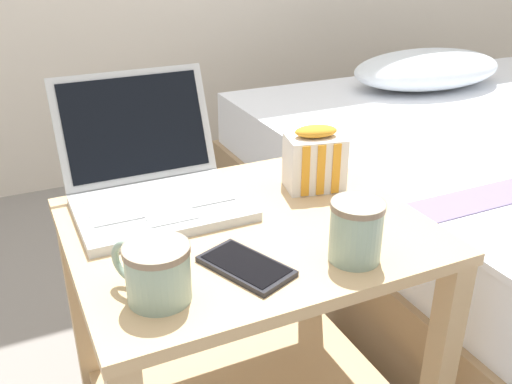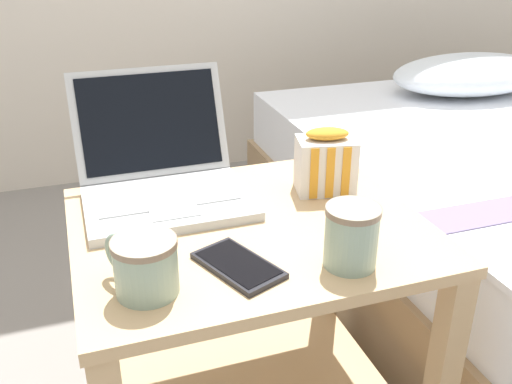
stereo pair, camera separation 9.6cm
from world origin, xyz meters
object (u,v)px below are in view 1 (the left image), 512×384
at_px(laptop, 153,179).
at_px(mug_front_left, 357,227).
at_px(snack_bag, 315,160).
at_px(cell_phone, 246,266).
at_px(mug_front_right, 156,269).

xyz_separation_m(laptop, mug_front_left, (0.23, -0.34, 0.01)).
height_order(snack_bag, cell_phone, snack_bag).
bearing_deg(mug_front_left, mug_front_right, 174.87).
distance_m(laptop, mug_front_left, 0.41).
bearing_deg(mug_front_right, laptop, 75.07).
bearing_deg(snack_bag, mug_front_left, -106.57).
relative_size(mug_front_left, cell_phone, 0.66).
xyz_separation_m(laptop, mug_front_right, (-0.08, -0.31, 0.00)).
height_order(laptop, mug_front_left, laptop).
bearing_deg(snack_bag, cell_phone, -138.93).
distance_m(mug_front_left, mug_front_right, 0.32).
bearing_deg(laptop, snack_bag, -13.97).
bearing_deg(cell_phone, laptop, 101.88).
bearing_deg(mug_front_left, laptop, 124.59).
distance_m(snack_bag, cell_phone, 0.34).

